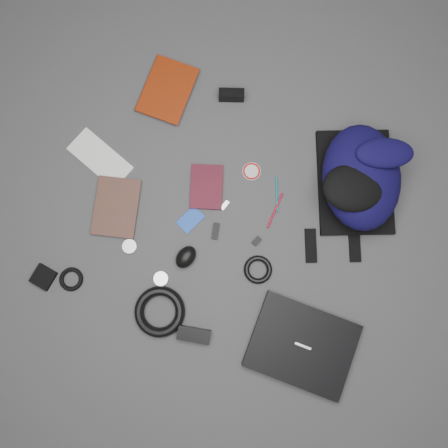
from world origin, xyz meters
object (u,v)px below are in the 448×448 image
(dvd_case, at_px, (207,187))
(backpack, at_px, (361,177))
(comic_book, at_px, (95,205))
(pouch, at_px, (43,277))
(laptop, at_px, (302,345))
(power_brick, at_px, (194,335))
(mouse, at_px, (186,257))
(textbook_red, at_px, (146,83))
(compact_camera, at_px, (231,95))

(dvd_case, bearing_deg, backpack, 3.98)
(comic_book, distance_m, pouch, 0.33)
(laptop, relative_size, power_brick, 3.04)
(power_brick, distance_m, pouch, 0.60)
(comic_book, xyz_separation_m, mouse, (0.40, -0.06, 0.01))
(comic_book, bearing_deg, pouch, -116.79)
(mouse, xyz_separation_m, pouch, (-0.47, -0.25, -0.01))
(comic_book, relative_size, dvd_case, 1.32)
(textbook_red, xyz_separation_m, compact_camera, (0.34, 0.06, 0.01))
(pouch, bearing_deg, compact_camera, 65.58)
(textbook_red, bearing_deg, pouch, -95.17)
(compact_camera, height_order, mouse, compact_camera)
(comic_book, xyz_separation_m, compact_camera, (0.34, 0.58, 0.02))
(dvd_case, bearing_deg, comic_book, -168.49)
(dvd_case, distance_m, mouse, 0.28)
(laptop, height_order, power_brick, laptop)
(laptop, xyz_separation_m, comic_book, (-0.91, 0.21, -0.01))
(backpack, height_order, mouse, backpack)
(laptop, height_order, compact_camera, compact_camera)
(dvd_case, relative_size, compact_camera, 1.75)
(power_brick, bearing_deg, laptop, 4.39)
(laptop, height_order, mouse, mouse)
(pouch, bearing_deg, textbook_red, 84.98)
(compact_camera, xyz_separation_m, pouch, (-0.41, -0.90, -0.02))
(comic_book, xyz_separation_m, pouch, (-0.07, -0.32, 0.00))
(compact_camera, distance_m, pouch, 0.99)
(textbook_red, xyz_separation_m, pouch, (-0.07, -0.84, -0.00))
(laptop, distance_m, compact_camera, 0.98)
(laptop, relative_size, pouch, 4.79)
(mouse, bearing_deg, power_brick, -46.54)
(power_brick, bearing_deg, pouch, 169.35)
(power_brick, bearing_deg, backpack, 52.78)
(laptop, bearing_deg, comic_book, 166.80)
(backpack, xyz_separation_m, mouse, (-0.50, -0.49, -0.07))
(comic_book, bearing_deg, compact_camera, 46.06)
(laptop, xyz_separation_m, mouse, (-0.51, 0.15, 0.01))
(comic_book, height_order, power_brick, power_brick)
(comic_book, bearing_deg, dvd_case, 15.88)
(mouse, bearing_deg, dvd_case, 111.44)
(compact_camera, bearing_deg, power_brick, -97.34)
(compact_camera, bearing_deg, comic_book, -139.24)
(textbook_red, xyz_separation_m, mouse, (0.40, -0.58, 0.01))
(laptop, height_order, comic_book, laptop)
(textbook_red, relative_size, comic_book, 1.08)
(backpack, height_order, textbook_red, backpack)
(backpack, xyz_separation_m, laptop, (0.01, -0.64, -0.07))
(textbook_red, xyz_separation_m, comic_book, (-0.00, -0.52, -0.00))
(backpack, bearing_deg, pouch, -163.84)
(textbook_red, xyz_separation_m, power_brick, (0.52, -0.84, 0.00))
(laptop, distance_m, pouch, 0.98)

